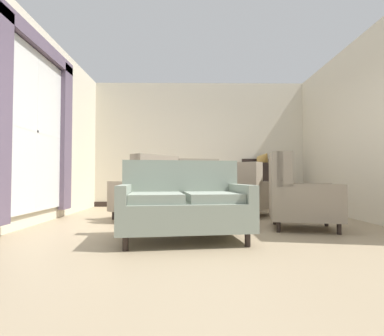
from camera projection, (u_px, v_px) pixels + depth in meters
ground at (207, 228)px, 4.15m from camera, size 8.72×8.72×0.00m
wall_back at (199, 145)px, 7.31m from camera, size 5.38×0.08×3.06m
wall_left at (54, 130)px, 5.10m from camera, size 0.08×4.36×3.06m
wall_right at (352, 131)px, 5.16m from camera, size 0.08×4.36×3.06m
baseboard_back at (200, 204)px, 7.21m from camera, size 5.22×0.03×0.12m
window_with_curtains at (38, 121)px, 4.40m from camera, size 0.12×2.16×2.66m
coffee_table at (211, 200)px, 4.37m from camera, size 0.89×0.89×0.46m
porcelain_vase at (212, 183)px, 4.41m from camera, size 0.16×0.16×0.38m
settee at (184, 205)px, 3.38m from camera, size 1.54×1.09×0.92m
armchair_near_sideboard at (245, 193)px, 5.43m from camera, size 1.17×1.18×0.98m
armchair_foreground_right at (146, 193)px, 4.95m from camera, size 1.21×1.20×1.08m
armchair_back_corner at (195, 192)px, 5.62m from camera, size 0.93×1.03×1.05m
armchair_beside_settee at (297, 197)px, 4.09m from camera, size 1.04×0.98×1.05m
side_table at (276, 195)px, 5.54m from camera, size 0.46×0.46×0.65m
sideboard at (261, 185)px, 7.00m from camera, size 0.87×0.38×1.17m
gramophone at (264, 159)px, 6.94m from camera, size 0.39×0.46×0.48m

